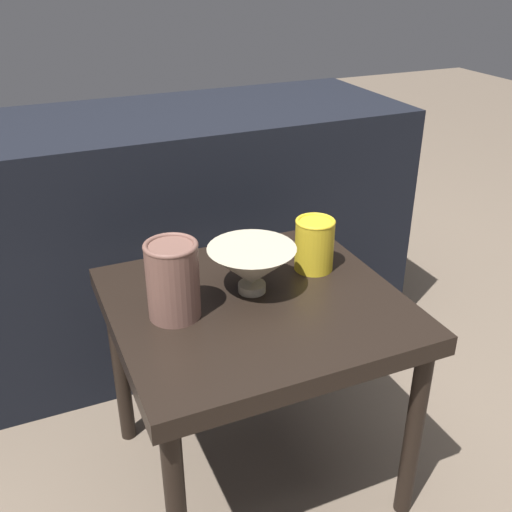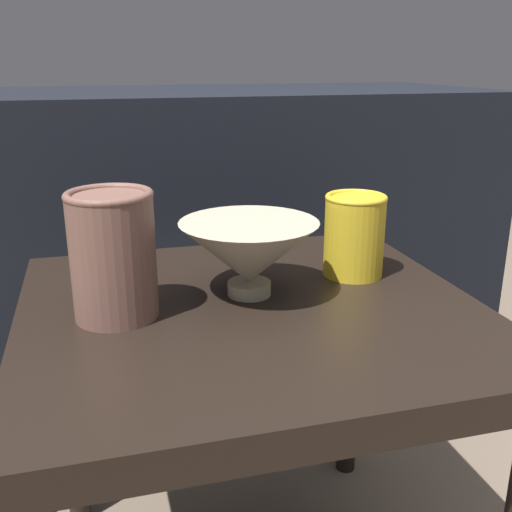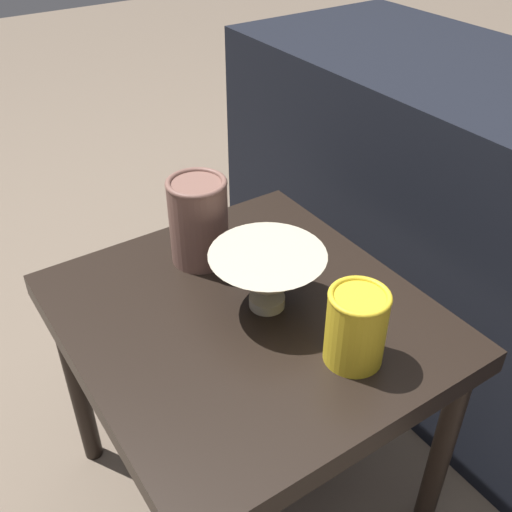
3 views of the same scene
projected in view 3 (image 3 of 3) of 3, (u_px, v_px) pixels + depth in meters
The scene contains 6 objects.
ground_plane at pixel (249, 487), 1.20m from camera, with size 8.00×8.00×0.00m, color #6B5B4C.
table at pixel (247, 337), 0.96m from camera, with size 0.57×0.52×0.46m.
couch_backdrop at pixel (492, 246), 1.28m from camera, with size 1.34×0.50×0.69m.
bowl at pixel (267, 276), 0.91m from camera, with size 0.18×0.18×0.10m.
vase_textured_left at pixel (199, 220), 1.00m from camera, with size 0.10×0.10×0.15m.
vase_colorful_right at pixel (356, 326), 0.81m from camera, with size 0.09×0.09×0.12m.
Camera 3 is at (0.59, -0.38, 1.07)m, focal length 42.00 mm.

